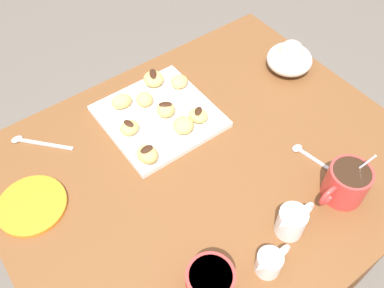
# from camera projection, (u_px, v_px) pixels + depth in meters

# --- Properties ---
(ground_plane) EXTENTS (8.00, 8.00, 0.00)m
(ground_plane) POSITION_uv_depth(u_px,v_px,m) (202.00, 276.00, 1.59)
(ground_plane) COLOR #665B51
(dining_table) EXTENTS (0.99, 0.80, 0.76)m
(dining_table) POSITION_uv_depth(u_px,v_px,m) (206.00, 194.00, 1.11)
(dining_table) COLOR brown
(dining_table) RESTS_ON ground_plane
(pastry_plate_square) EXTENTS (0.27, 0.27, 0.02)m
(pastry_plate_square) POSITION_uv_depth(u_px,v_px,m) (159.00, 116.00, 1.08)
(pastry_plate_square) COLOR white
(pastry_plate_square) RESTS_ON dining_table
(coffee_mug_red_left) EXTENTS (0.13, 0.09, 0.14)m
(coffee_mug_red_left) POSITION_uv_depth(u_px,v_px,m) (346.00, 183.00, 0.91)
(coffee_mug_red_left) COLOR red
(coffee_mug_red_left) RESTS_ON dining_table
(coffee_mug_red_right) EXTENTS (0.13, 0.09, 0.10)m
(coffee_mug_red_right) POSITION_uv_depth(u_px,v_px,m) (209.00, 285.00, 0.76)
(coffee_mug_red_right) COLOR red
(coffee_mug_red_right) RESTS_ON dining_table
(cream_pitcher_white) EXTENTS (0.10, 0.06, 0.07)m
(cream_pitcher_white) POSITION_uv_depth(u_px,v_px,m) (292.00, 221.00, 0.86)
(cream_pitcher_white) COLOR white
(cream_pitcher_white) RESTS_ON dining_table
(ice_cream_bowl) EXTENTS (0.13, 0.13, 0.10)m
(ice_cream_bowl) POSITION_uv_depth(u_px,v_px,m) (290.00, 58.00, 1.18)
(ice_cream_bowl) COLOR white
(ice_cream_bowl) RESTS_ON dining_table
(chocolate_sauce_pitcher) EXTENTS (0.09, 0.05, 0.06)m
(chocolate_sauce_pitcher) POSITION_uv_depth(u_px,v_px,m) (270.00, 262.00, 0.81)
(chocolate_sauce_pitcher) COLOR white
(chocolate_sauce_pitcher) RESTS_ON dining_table
(saucer_orange_right) EXTENTS (0.16, 0.16, 0.01)m
(saucer_orange_right) POSITION_uv_depth(u_px,v_px,m) (32.00, 205.00, 0.92)
(saucer_orange_right) COLOR orange
(saucer_orange_right) RESTS_ON dining_table
(loose_spoon_near_saucer) EXTENTS (0.12, 0.12, 0.01)m
(loose_spoon_near_saucer) POSITION_uv_depth(u_px,v_px,m) (35.00, 142.00, 1.03)
(loose_spoon_near_saucer) COLOR silver
(loose_spoon_near_saucer) RESTS_ON dining_table
(loose_spoon_by_plate) EXTENTS (0.04, 0.16, 0.01)m
(loose_spoon_by_plate) POSITION_uv_depth(u_px,v_px,m) (314.00, 159.00, 1.00)
(loose_spoon_by_plate) COLOR silver
(loose_spoon_by_plate) RESTS_ON dining_table
(beignet_0) EXTENTS (0.07, 0.07, 0.04)m
(beignet_0) POSITION_uv_depth(u_px,v_px,m) (153.00, 79.00, 1.13)
(beignet_0) COLOR #E5B260
(beignet_0) RESTS_ON pastry_plate_square
(chocolate_drizzle_0) EXTENTS (0.04, 0.04, 0.00)m
(chocolate_drizzle_0) POSITION_uv_depth(u_px,v_px,m) (153.00, 74.00, 1.12)
(chocolate_drizzle_0) COLOR #381E11
(chocolate_drizzle_0) RESTS_ON beignet_0
(beignet_1) EXTENTS (0.05, 0.05, 0.03)m
(beignet_1) POSITION_uv_depth(u_px,v_px,m) (129.00, 128.00, 1.03)
(beignet_1) COLOR #E5B260
(beignet_1) RESTS_ON pastry_plate_square
(chocolate_drizzle_1) EXTENTS (0.02, 0.03, 0.00)m
(chocolate_drizzle_1) POSITION_uv_depth(u_px,v_px,m) (128.00, 123.00, 1.01)
(chocolate_drizzle_1) COLOR #381E11
(chocolate_drizzle_1) RESTS_ON beignet_1
(beignet_2) EXTENTS (0.06, 0.04, 0.04)m
(beignet_2) POSITION_uv_depth(u_px,v_px,m) (121.00, 101.00, 1.08)
(beignet_2) COLOR #E5B260
(beignet_2) RESTS_ON pastry_plate_square
(beignet_3) EXTENTS (0.06, 0.06, 0.04)m
(beignet_3) POSITION_uv_depth(u_px,v_px,m) (144.00, 99.00, 1.08)
(beignet_3) COLOR #E5B260
(beignet_3) RESTS_ON pastry_plate_square
(beignet_4) EXTENTS (0.05, 0.06, 0.04)m
(beignet_4) POSITION_uv_depth(u_px,v_px,m) (147.00, 154.00, 0.97)
(beignet_4) COLOR #E5B260
(beignet_4) RESTS_ON pastry_plate_square
(chocolate_drizzle_4) EXTENTS (0.03, 0.02, 0.00)m
(chocolate_drizzle_4) POSITION_uv_depth(u_px,v_px,m) (147.00, 149.00, 0.96)
(chocolate_drizzle_4) COLOR #381E11
(chocolate_drizzle_4) RESTS_ON beignet_4
(beignet_5) EXTENTS (0.06, 0.06, 0.03)m
(beignet_5) POSITION_uv_depth(u_px,v_px,m) (198.00, 116.00, 1.05)
(beignet_5) COLOR #E5B260
(beignet_5) RESTS_ON pastry_plate_square
(chocolate_drizzle_5) EXTENTS (0.04, 0.03, 0.00)m
(chocolate_drizzle_5) POSITION_uv_depth(u_px,v_px,m) (198.00, 111.00, 1.04)
(chocolate_drizzle_5) COLOR #381E11
(chocolate_drizzle_5) RESTS_ON beignet_5
(beignet_6) EXTENTS (0.06, 0.06, 0.03)m
(beignet_6) POSITION_uv_depth(u_px,v_px,m) (179.00, 82.00, 1.13)
(beignet_6) COLOR #E5B260
(beignet_6) RESTS_ON pastry_plate_square
(beignet_7) EXTENTS (0.06, 0.05, 0.04)m
(beignet_7) POSITION_uv_depth(u_px,v_px,m) (166.00, 109.00, 1.06)
(beignet_7) COLOR #E5B260
(beignet_7) RESTS_ON pastry_plate_square
(chocolate_drizzle_7) EXTENTS (0.04, 0.03, 0.00)m
(chocolate_drizzle_7) POSITION_uv_depth(u_px,v_px,m) (165.00, 104.00, 1.05)
(chocolate_drizzle_7) COLOR #381E11
(chocolate_drizzle_7) RESTS_ON beignet_7
(beignet_8) EXTENTS (0.08, 0.08, 0.03)m
(beignet_8) POSITION_uv_depth(u_px,v_px,m) (183.00, 125.00, 1.03)
(beignet_8) COLOR #E5B260
(beignet_8) RESTS_ON pastry_plate_square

